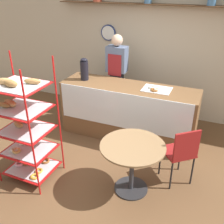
# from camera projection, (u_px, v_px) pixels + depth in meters

# --- Properties ---
(ground_plane) EXTENTS (14.00, 14.00, 0.00)m
(ground_plane) POSITION_uv_depth(u_px,v_px,m) (102.00, 172.00, 3.90)
(ground_plane) COLOR brown
(back_wall) EXTENTS (10.00, 0.30, 2.70)m
(back_wall) POSITION_uv_depth(u_px,v_px,m) (149.00, 47.00, 5.13)
(back_wall) COLOR beige
(back_wall) RESTS_ON ground_plane
(display_counter) EXTENTS (2.33, 0.66, 0.97)m
(display_counter) POSITION_uv_depth(u_px,v_px,m) (128.00, 112.00, 4.59)
(display_counter) COLOR brown
(display_counter) RESTS_ON ground_plane
(pastry_rack) EXTENTS (0.70, 0.61, 1.73)m
(pastry_rack) POSITION_uv_depth(u_px,v_px,m) (24.00, 127.00, 3.50)
(pastry_rack) COLOR #B71414
(pastry_rack) RESTS_ON ground_plane
(person_worker) EXTENTS (0.37, 0.23, 1.70)m
(person_worker) POSITION_uv_depth(u_px,v_px,m) (117.00, 76.00, 4.93)
(person_worker) COLOR #282833
(person_worker) RESTS_ON ground_plane
(cafe_table) EXTENTS (0.83, 0.83, 0.71)m
(cafe_table) POSITION_uv_depth(u_px,v_px,m) (132.00, 156.00, 3.34)
(cafe_table) COLOR #262628
(cafe_table) RESTS_ON ground_plane
(cafe_chair) EXTENTS (0.54, 0.54, 0.88)m
(cafe_chair) POSITION_uv_depth(u_px,v_px,m) (182.00, 151.00, 3.45)
(cafe_chair) COLOR black
(cafe_chair) RESTS_ON ground_plane
(coffee_carafe) EXTENTS (0.14, 0.14, 0.39)m
(coffee_carafe) POSITION_uv_depth(u_px,v_px,m) (84.00, 69.00, 4.57)
(coffee_carafe) COLOR black
(coffee_carafe) RESTS_ON display_counter
(donut_tray_counter) EXTENTS (0.45, 0.35, 0.05)m
(donut_tray_counter) POSITION_uv_depth(u_px,v_px,m) (156.00, 89.00, 4.21)
(donut_tray_counter) COLOR white
(donut_tray_counter) RESTS_ON display_counter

